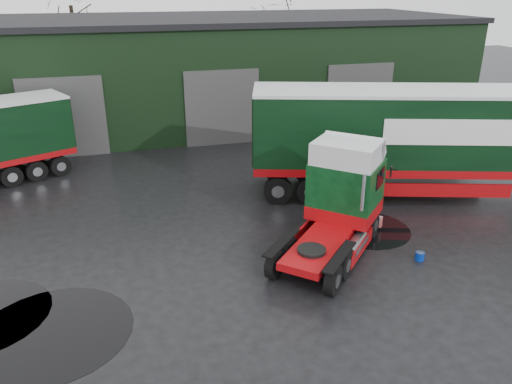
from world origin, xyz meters
TOP-DOWN VIEW (x-y plane):
  - ground at (0.00, 0.00)m, footprint 100.00×100.00m
  - warehouse at (2.00, 20.00)m, footprint 32.40×12.40m
  - hero_tractor at (2.65, 1.13)m, footprint 5.62×5.73m
  - lorry_right at (8.00, 5.00)m, footprint 16.89×7.76m
  - wash_bucket at (5.39, 0.05)m, footprint 0.32×0.32m
  - tree_back_a at (-6.00, 30.00)m, footprint 4.40×4.40m
  - tree_back_b at (10.00, 30.00)m, footprint 4.40×4.40m
  - puddle_0 at (-5.54, -0.61)m, footprint 4.00×4.00m
  - puddle_1 at (4.81, 2.42)m, footprint 3.01×3.01m

SIDE VIEW (x-z plane):
  - ground at x=0.00m, z-range 0.00..0.00m
  - puddle_0 at x=-5.54m, z-range 0.00..0.01m
  - puddle_1 at x=4.81m, z-range 0.00..0.01m
  - wash_bucket at x=5.39m, z-range 0.00..0.27m
  - hero_tractor at x=2.65m, z-range 0.00..3.50m
  - lorry_right at x=8.00m, z-range 0.00..4.41m
  - warehouse at x=2.00m, z-range 0.01..6.31m
  - tree_back_b at x=10.00m, z-range 0.00..7.50m
  - tree_back_a at x=-6.00m, z-range 0.00..9.50m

